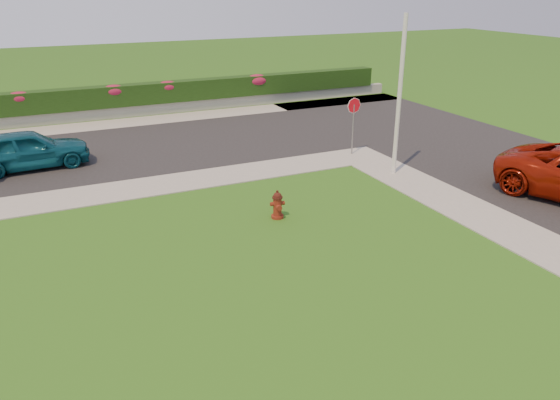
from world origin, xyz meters
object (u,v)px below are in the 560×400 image
sedan_teal (27,149)px  fire_hydrant (277,205)px  stop_sign (354,113)px  utility_pole (399,98)px

sedan_teal → fire_hydrant: bearing=-144.7°
fire_hydrant → stop_sign: 7.51m
utility_pole → stop_sign: utility_pole is taller
sedan_teal → utility_pole: size_ratio=0.77×
stop_sign → fire_hydrant: bearing=-122.3°
sedan_teal → stop_sign: stop_sign is taller
stop_sign → sedan_teal: bearing=-178.7°
utility_pole → stop_sign: (-0.10, 2.82, -1.13)m
fire_hydrant → sedan_teal: 10.78m
fire_hydrant → stop_sign: (5.65, 4.75, 1.36)m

